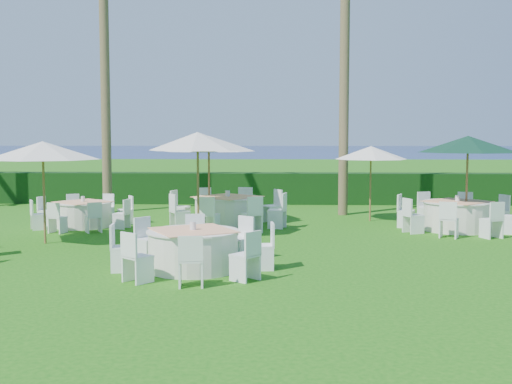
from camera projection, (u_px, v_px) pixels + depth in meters
ground at (212, 264)px, 13.18m from camera, size 120.00×120.00×0.00m
hedge at (244, 188)px, 25.07m from camera, size 34.00×1.00×1.20m
ocean at (272, 151)px, 114.72m from camera, size 260.00×260.00×0.00m
banquet_table_b at (193, 249)px, 12.58m from camera, size 3.20×3.20×0.96m
banquet_table_d at (83, 214)px, 18.62m from camera, size 2.89×2.89×0.89m
banquet_table_e at (228, 210)px, 18.77m from camera, size 3.47×3.47×1.04m
banquet_table_f at (457, 215)px, 17.87m from camera, size 3.20×3.20×0.99m
umbrella_a at (43, 150)px, 15.55m from camera, size 2.82×2.82×2.50m
umbrella_b at (198, 141)px, 16.69m from camera, size 2.58×2.58×2.74m
umbrella_c at (209, 144)px, 19.07m from camera, size 2.77×2.77×2.64m
umbrella_d at (371, 153)px, 19.74m from camera, size 2.22×2.22×2.32m
umbrella_green at (468, 144)px, 17.67m from camera, size 2.76×2.76×2.64m
palm_b at (105, 55)px, 21.67m from camera, size 4.25×4.37×9.80m
palm_c at (345, 18)px, 20.93m from camera, size 4.41×4.04×12.01m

